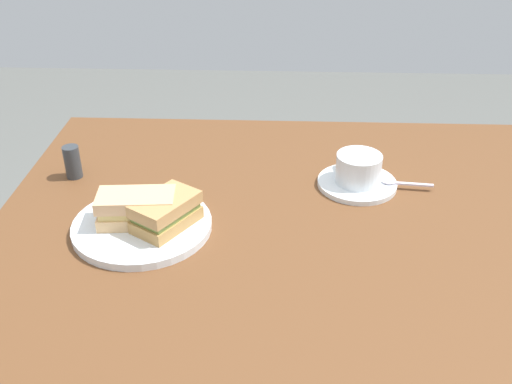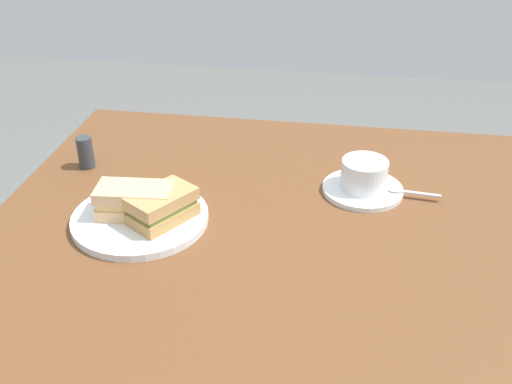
% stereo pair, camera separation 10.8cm
% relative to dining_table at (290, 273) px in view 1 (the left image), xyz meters
% --- Properties ---
extents(dining_table, '(1.07, 0.87, 0.77)m').
position_rel_dining_table_xyz_m(dining_table, '(0.00, 0.00, 0.00)').
color(dining_table, brown).
rests_on(dining_table, ground_plane).
extents(sandwich_plate, '(0.24, 0.24, 0.01)m').
position_rel_dining_table_xyz_m(sandwich_plate, '(-0.26, -0.03, 0.12)').
color(sandwich_plate, white).
rests_on(sandwich_plate, dining_table).
extents(sandwich_front, '(0.14, 0.08, 0.05)m').
position_rel_dining_table_xyz_m(sandwich_front, '(-0.27, -0.03, 0.16)').
color(sandwich_front, '#E5B57B').
rests_on(sandwich_front, sandwich_plate).
extents(sandwich_back, '(0.12, 0.13, 0.05)m').
position_rel_dining_table_xyz_m(sandwich_back, '(-0.21, -0.04, 0.16)').
color(sandwich_back, tan).
rests_on(sandwich_back, sandwich_plate).
extents(coffee_saucer, '(0.15, 0.15, 0.01)m').
position_rel_dining_table_xyz_m(coffee_saucer, '(0.13, 0.13, 0.12)').
color(coffee_saucer, white).
rests_on(coffee_saucer, dining_table).
extents(coffee_cup, '(0.09, 0.11, 0.06)m').
position_rel_dining_table_xyz_m(coffee_cup, '(0.13, 0.13, 0.16)').
color(coffee_cup, white).
rests_on(coffee_cup, coffee_saucer).
extents(spoon, '(0.10, 0.02, 0.01)m').
position_rel_dining_table_xyz_m(spoon, '(0.21, 0.13, 0.13)').
color(spoon, silver).
rests_on(spoon, coffee_saucer).
extents(salt_shaker, '(0.03, 0.03, 0.07)m').
position_rel_dining_table_xyz_m(salt_shaker, '(-0.43, 0.15, 0.15)').
color(salt_shaker, '#33383D').
rests_on(salt_shaker, dining_table).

